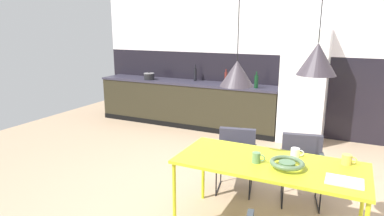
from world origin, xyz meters
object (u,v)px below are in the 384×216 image
(armchair_by_stool, at_px, (302,161))
(bottle_vinegar_dark, at_px, (195,74))
(armchair_near_window, at_px, (236,152))
(open_book, at_px, (344,181))
(mug_tall_blue, at_px, (347,160))
(cooking_pot, at_px, (149,76))
(dining_table, at_px, (269,167))
(pendant_lamp_over_table_near, at_px, (237,73))
(fruit_bowl, at_px, (287,163))
(refrigerator_column, at_px, (304,87))
(mug_short_terracotta, at_px, (257,158))
(mug_glass_clear, at_px, (295,152))
(pendant_lamp_over_table_far, at_px, (317,59))
(bottle_oil_tall, at_px, (256,81))
(bottle_wine_green, at_px, (226,77))

(armchair_by_stool, bearing_deg, bottle_vinegar_dark, -55.72)
(armchair_near_window, relative_size, open_book, 2.54)
(armchair_by_stool, height_order, mug_tall_blue, mug_tall_blue)
(armchair_by_stool, distance_m, cooking_pot, 4.08)
(dining_table, distance_m, pendant_lamp_over_table_near, 0.94)
(fruit_bowl, distance_m, pendant_lamp_over_table_near, 0.95)
(fruit_bowl, height_order, open_book, fruit_bowl)
(refrigerator_column, xyz_separation_m, mug_short_terracotta, (0.02, -3.12, -0.18))
(mug_glass_clear, height_order, pendant_lamp_over_table_far, pendant_lamp_over_table_far)
(armchair_near_window, height_order, mug_glass_clear, mug_glass_clear)
(bottle_oil_tall, relative_size, bottle_wine_green, 1.10)
(armchair_by_stool, relative_size, cooking_pot, 3.51)
(pendant_lamp_over_table_far, bearing_deg, bottle_vinegar_dark, 129.32)
(open_book, bearing_deg, dining_table, 167.39)
(refrigerator_column, bearing_deg, open_book, -76.27)
(armchair_by_stool, xyz_separation_m, pendant_lamp_over_table_far, (0.15, -0.86, 1.25))
(mug_glass_clear, distance_m, pendant_lamp_over_table_far, 1.00)
(mug_short_terracotta, xyz_separation_m, bottle_oil_tall, (-0.83, 3.01, 0.24))
(armchair_by_stool, distance_m, mug_tall_blue, 0.80)
(refrigerator_column, bearing_deg, armchair_by_stool, -81.78)
(armchair_by_stool, bearing_deg, mug_glass_clear, 77.92)
(fruit_bowl, height_order, mug_short_terracotta, mug_short_terracotta)
(dining_table, distance_m, mug_tall_blue, 0.72)
(dining_table, bearing_deg, refrigerator_column, 92.28)
(bottle_oil_tall, bearing_deg, fruit_bowl, -69.65)
(refrigerator_column, height_order, bottle_wine_green, refrigerator_column)
(armchair_by_stool, height_order, pendant_lamp_over_table_near, pendant_lamp_over_table_near)
(armchair_near_window, bearing_deg, dining_table, 114.60)
(mug_tall_blue, bearing_deg, armchair_by_stool, 129.22)
(refrigerator_column, relative_size, pendant_lamp_over_table_near, 1.33)
(armchair_by_stool, bearing_deg, fruit_bowl, 76.40)
(fruit_bowl, distance_m, open_book, 0.49)
(armchair_by_stool, height_order, cooking_pot, cooking_pot)
(bottle_vinegar_dark, bearing_deg, armchair_near_window, -54.75)
(armchair_by_stool, bearing_deg, pendant_lamp_over_table_far, 87.96)
(pendant_lamp_over_table_near, relative_size, pendant_lamp_over_table_far, 1.12)
(bottle_vinegar_dark, bearing_deg, pendant_lamp_over_table_near, -58.63)
(mug_short_terracotta, xyz_separation_m, pendant_lamp_over_table_far, (0.46, 0.03, 0.94))
(open_book, distance_m, bottle_oil_tall, 3.49)
(mug_glass_clear, height_order, cooking_pot, cooking_pot)
(mug_short_terracotta, height_order, bottle_vinegar_dark, bottle_vinegar_dark)
(mug_glass_clear, xyz_separation_m, cooking_pot, (-3.45, 2.69, 0.19))
(armchair_by_stool, bearing_deg, dining_table, 64.26)
(dining_table, relative_size, mug_short_terracotta, 14.08)
(mug_tall_blue, distance_m, pendant_lamp_over_table_near, 1.30)
(pendant_lamp_over_table_far, bearing_deg, armchair_near_window, 139.09)
(fruit_bowl, relative_size, bottle_oil_tall, 1.02)
(armchair_near_window, bearing_deg, cooking_pot, -51.26)
(mug_tall_blue, xyz_separation_m, bottle_wine_green, (-2.30, 2.98, 0.23))
(bottle_wine_green, height_order, pendant_lamp_over_table_near, pendant_lamp_over_table_near)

